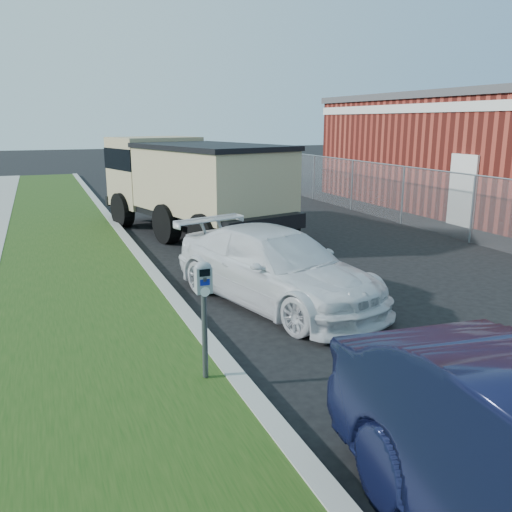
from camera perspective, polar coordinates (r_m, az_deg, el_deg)
name	(u,v)px	position (r m, az deg, el deg)	size (l,w,h in m)	color
ground	(358,321)	(9.04, 10.73, -6.79)	(120.00, 120.00, 0.00)	black
chainlink_fence	(403,184)	(17.75, 15.26, 7.34)	(0.06, 30.06, 30.00)	slate
parking_meter	(204,295)	(6.41, -5.52, -4.10)	(0.20, 0.14, 1.45)	#3F4247
white_wagon	(274,266)	(9.66, 1.94, -1.10)	(1.84, 4.52, 1.31)	silver
dump_truck	(189,181)	(15.78, -7.09, 7.88)	(4.26, 7.29, 2.69)	black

